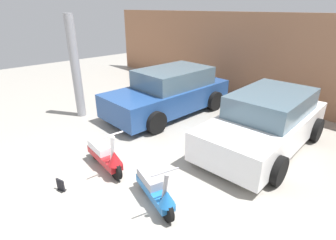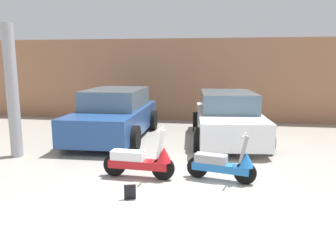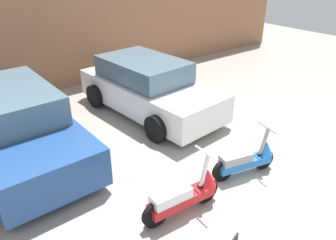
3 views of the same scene
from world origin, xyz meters
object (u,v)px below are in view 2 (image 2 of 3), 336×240
Objects in this scene: scooter_front_left at (142,160)px; car_rear_center at (228,117)px; placard_near_left_scooter at (130,193)px; support_column_side at (12,92)px; car_rear_left at (115,115)px; scooter_front_right at (224,164)px.

scooter_front_left is 4.05m from car_rear_center.
scooter_front_left reaches higher than placard_near_left_scooter.
placard_near_left_scooter is 0.08× the size of support_column_side.
support_column_side reaches higher than scooter_front_left.
support_column_side is (-1.77, -2.38, 0.89)m from car_rear_left.
scooter_front_left is at bearing 92.16° from placard_near_left_scooter.
car_rear_center is at bearing 101.33° from scooter_front_right.
placard_near_left_scooter is at bearing 19.61° from car_rear_left.
scooter_front_right is 1.97m from placard_near_left_scooter.
placard_near_left_scooter is at bearing -130.81° from scooter_front_right.
scooter_front_right is 0.31× the size of car_rear_center.
support_column_side is at bearing -176.94° from scooter_front_right.
scooter_front_right is 3.55m from car_rear_center.
scooter_front_right is 5.28m from support_column_side.
scooter_front_left is 3.77m from support_column_side.
car_rear_center is 5.87m from support_column_side.
car_rear_center is (0.16, 3.53, 0.34)m from scooter_front_right.
car_rear_left is at bearing 119.46° from scooter_front_left.
scooter_front_right is (1.63, 0.08, -0.02)m from scooter_front_left.
car_rear_left is at bearing 148.19° from scooter_front_right.
scooter_front_right is at bearing -10.87° from support_column_side.
scooter_front_right reaches higher than placard_near_left_scooter.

